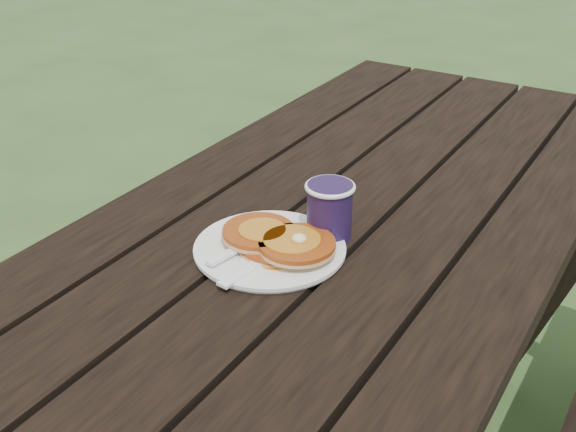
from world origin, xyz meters
The scene contains 6 objects.
picnic_table centered at (0.00, 0.00, 0.37)m, with size 1.36×1.80×0.75m.
plate centered at (-0.03, -0.16, 0.76)m, with size 0.24×0.24×0.01m, color white.
pancake_stack centered at (-0.02, -0.15, 0.77)m, with size 0.19×0.12×0.04m.
knife centered at (-0.02, -0.20, 0.76)m, with size 0.02×0.18×0.01m, color white.
fork centered at (-0.07, -0.21, 0.77)m, with size 0.03×0.16×0.01m, color white, non-canonical shape.
coffee_cup centered at (0.02, -0.07, 0.80)m, with size 0.08×0.08×0.10m.
Camera 1 is at (0.50, -0.98, 1.35)m, focal length 45.00 mm.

